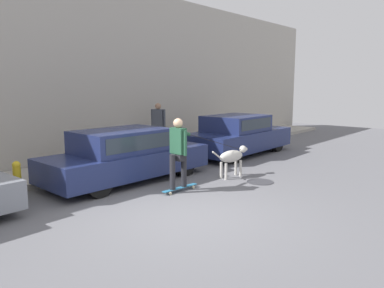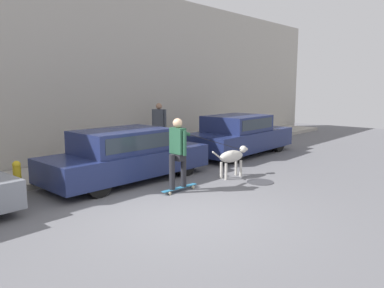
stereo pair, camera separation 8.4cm
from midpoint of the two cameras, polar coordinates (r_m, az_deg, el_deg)
name	(u,v)px [view 1 (the left image)]	position (r m, az deg, el deg)	size (l,w,h in m)	color
ground_plane	(181,215)	(7.19, -2.01, -10.77)	(36.00, 36.00, 0.00)	slate
back_wall	(28,70)	(11.55, -23.92, 10.26)	(32.00, 0.30, 5.70)	#ADA89E
sidewalk_curb	(54,173)	(10.81, -20.52, -4.22)	(30.00, 1.86, 0.15)	#A39E93
parked_car_1	(126,156)	(9.67, -10.27, -1.84)	(4.42, 1.78, 1.34)	black
parked_car_2	(238,136)	(13.35, 6.83, 1.26)	(4.48, 1.92, 1.40)	black
dog	(232,157)	(9.99, 5.89, -1.95)	(1.30, 0.42, 0.81)	beige
skateboarder	(179,150)	(8.51, -2.32, -0.89)	(2.85, 0.53, 1.70)	beige
pedestrian_with_bag	(159,125)	(12.79, -5.27, 2.90)	(0.35, 0.61, 1.69)	#28282D
manhole_cover	(260,182)	(9.68, 10.10, -5.69)	(0.67, 0.67, 0.01)	#38383D
fire_hydrant	(17,178)	(9.08, -25.33, -4.72)	(0.18, 0.18, 0.80)	gold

